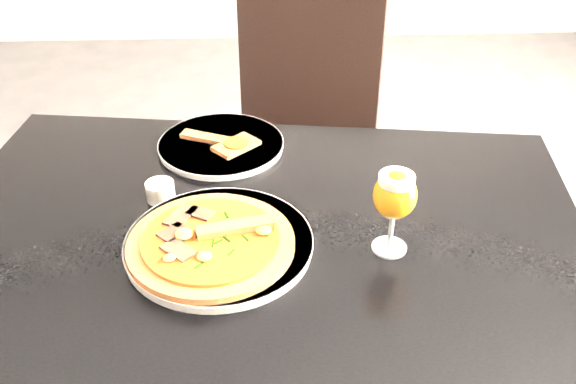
{
  "coord_description": "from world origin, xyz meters",
  "views": [
    {
      "loc": [
        -0.02,
        -0.9,
        1.46
      ],
      "look_at": [
        0.02,
        0.03,
        0.83
      ],
      "focal_mm": 40.0,
      "sensor_mm": 36.0,
      "label": 1
    }
  ],
  "objects_px": {
    "dining_table": "(259,265)",
    "beer_glass": "(395,196)",
    "chair_far": "(298,145)",
    "pizza": "(212,242)"
  },
  "relations": [
    {
      "from": "dining_table",
      "to": "beer_glass",
      "type": "relative_size",
      "value": 8.33
    },
    {
      "from": "dining_table",
      "to": "chair_far",
      "type": "height_order",
      "value": "chair_far"
    },
    {
      "from": "beer_glass",
      "to": "dining_table",
      "type": "bearing_deg",
      "value": 162.94
    },
    {
      "from": "pizza",
      "to": "beer_glass",
      "type": "bearing_deg",
      "value": 0.22
    },
    {
      "from": "dining_table",
      "to": "pizza",
      "type": "xyz_separation_m",
      "value": [
        -0.08,
        -0.07,
        0.12
      ]
    },
    {
      "from": "dining_table",
      "to": "chair_far",
      "type": "bearing_deg",
      "value": 88.01
    },
    {
      "from": "chair_far",
      "to": "pizza",
      "type": "relative_size",
      "value": 3.3
    },
    {
      "from": "dining_table",
      "to": "chair_far",
      "type": "xyz_separation_m",
      "value": [
        0.12,
        0.69,
        -0.14
      ]
    },
    {
      "from": "dining_table",
      "to": "chair_far",
      "type": "distance_m",
      "value": 0.71
    },
    {
      "from": "dining_table",
      "to": "pizza",
      "type": "relative_size",
      "value": 4.5
    }
  ]
}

